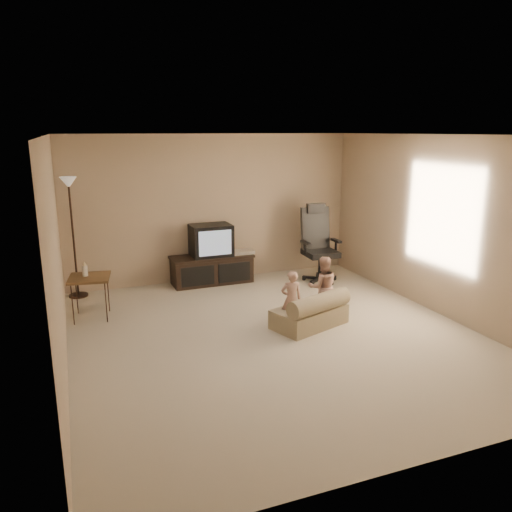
{
  "coord_description": "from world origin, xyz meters",
  "views": [
    {
      "loc": [
        -2.35,
        -5.46,
        2.55
      ],
      "look_at": [
        -0.04,
        0.6,
        0.91
      ],
      "focal_mm": 35.0,
      "sensor_mm": 36.0,
      "label": 1
    }
  ],
  "objects_px": {
    "side_table": "(89,278)",
    "child_sofa": "(312,313)",
    "toddler_right": "(323,287)",
    "office_chair": "(318,254)",
    "tv_stand": "(212,259)",
    "floor_lamp": "(71,210)",
    "toddler_left": "(291,299)"
  },
  "relations": [
    {
      "from": "side_table",
      "to": "child_sofa",
      "type": "bearing_deg",
      "value": -27.09
    },
    {
      "from": "side_table",
      "to": "child_sofa",
      "type": "distance_m",
      "value": 3.09
    },
    {
      "from": "toddler_right",
      "to": "office_chair",
      "type": "bearing_deg",
      "value": -102.25
    },
    {
      "from": "child_sofa",
      "to": "toddler_right",
      "type": "relative_size",
      "value": 1.28
    },
    {
      "from": "tv_stand",
      "to": "floor_lamp",
      "type": "distance_m",
      "value": 2.38
    },
    {
      "from": "side_table",
      "to": "toddler_left",
      "type": "bearing_deg",
      "value": -27.86
    },
    {
      "from": "side_table",
      "to": "floor_lamp",
      "type": "relative_size",
      "value": 0.43
    },
    {
      "from": "side_table",
      "to": "child_sofa",
      "type": "relative_size",
      "value": 0.73
    },
    {
      "from": "floor_lamp",
      "to": "toddler_left",
      "type": "height_order",
      "value": "floor_lamp"
    },
    {
      "from": "tv_stand",
      "to": "toddler_left",
      "type": "relative_size",
      "value": 1.83
    },
    {
      "from": "toddler_left",
      "to": "child_sofa",
      "type": "bearing_deg",
      "value": 168.73
    },
    {
      "from": "office_chair",
      "to": "side_table",
      "type": "bearing_deg",
      "value": -169.63
    },
    {
      "from": "child_sofa",
      "to": "toddler_right",
      "type": "height_order",
      "value": "toddler_right"
    },
    {
      "from": "toddler_left",
      "to": "toddler_right",
      "type": "height_order",
      "value": "toddler_right"
    },
    {
      "from": "toddler_right",
      "to": "tv_stand",
      "type": "bearing_deg",
      "value": -51.04
    },
    {
      "from": "toddler_left",
      "to": "toddler_right",
      "type": "distance_m",
      "value": 0.6
    },
    {
      "from": "tv_stand",
      "to": "floor_lamp",
      "type": "bearing_deg",
      "value": 177.66
    },
    {
      "from": "floor_lamp",
      "to": "tv_stand",
      "type": "bearing_deg",
      "value": -1.53
    },
    {
      "from": "floor_lamp",
      "to": "child_sofa",
      "type": "bearing_deg",
      "value": -40.44
    },
    {
      "from": "office_chair",
      "to": "toddler_right",
      "type": "xyz_separation_m",
      "value": [
        -0.77,
        -1.59,
        -0.04
      ]
    },
    {
      "from": "tv_stand",
      "to": "office_chair",
      "type": "distance_m",
      "value": 1.84
    },
    {
      "from": "floor_lamp",
      "to": "toddler_right",
      "type": "distance_m",
      "value": 3.95
    },
    {
      "from": "side_table",
      "to": "floor_lamp",
      "type": "height_order",
      "value": "floor_lamp"
    },
    {
      "from": "side_table",
      "to": "floor_lamp",
      "type": "distance_m",
      "value": 1.32
    },
    {
      "from": "tv_stand",
      "to": "office_chair",
      "type": "relative_size",
      "value": 1.07
    },
    {
      "from": "tv_stand",
      "to": "child_sofa",
      "type": "xyz_separation_m",
      "value": [
        0.69,
        -2.39,
        -0.22
      ]
    },
    {
      "from": "side_table",
      "to": "child_sofa",
      "type": "xyz_separation_m",
      "value": [
        2.73,
        -1.39,
        -0.38
      ]
    },
    {
      "from": "toddler_left",
      "to": "office_chair",
      "type": "bearing_deg",
      "value": -118.86
    },
    {
      "from": "office_chair",
      "to": "child_sofa",
      "type": "height_order",
      "value": "office_chair"
    },
    {
      "from": "tv_stand",
      "to": "toddler_left",
      "type": "distance_m",
      "value": 2.33
    },
    {
      "from": "toddler_right",
      "to": "child_sofa",
      "type": "bearing_deg",
      "value": 56.74
    },
    {
      "from": "floor_lamp",
      "to": "toddler_right",
      "type": "height_order",
      "value": "floor_lamp"
    }
  ]
}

